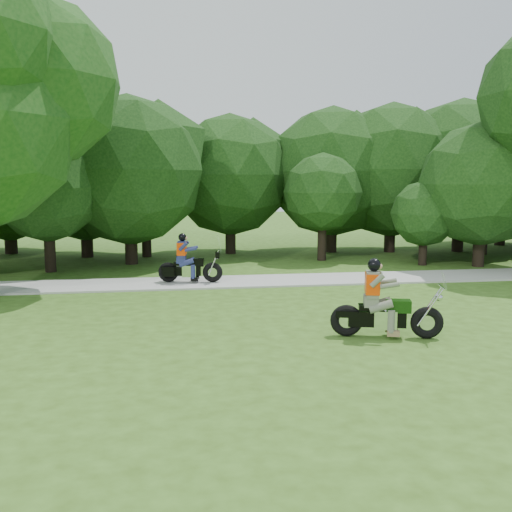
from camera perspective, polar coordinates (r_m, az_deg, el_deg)
name	(u,v)px	position (r m, az deg, el deg)	size (l,w,h in m)	color
ground	(418,349)	(12.09, 15.86, -8.89)	(100.00, 100.00, 0.00)	#335217
walkway	(316,279)	(19.45, 6.04, -2.34)	(60.00, 2.20, 0.06)	#A6A6A0
tree_line	(302,173)	(26.05, 4.62, 8.24)	(39.71, 12.95, 7.68)	black
chopper_motorcycle	(381,309)	(12.58, 12.41, -5.15)	(2.38, 1.02, 1.72)	black
touring_motorcycle	(186,264)	(18.71, -6.99, -0.85)	(2.11, 0.85, 1.61)	black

